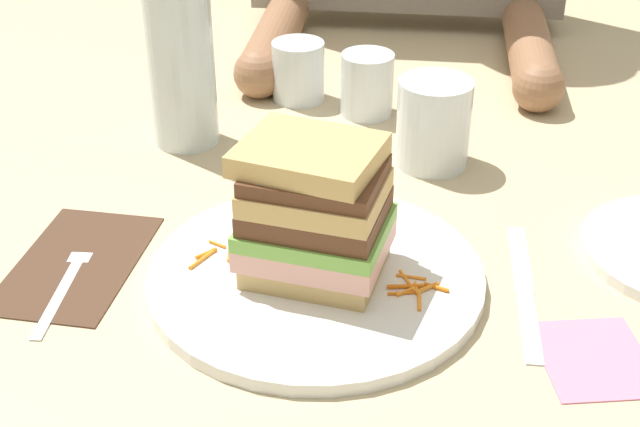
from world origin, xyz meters
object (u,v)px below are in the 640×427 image
(knife, at_px, (525,292))
(water_bottle, at_px, (178,24))
(napkin_dark, at_px, (77,262))
(empty_tumbler_0, at_px, (367,84))
(sandwich, at_px, (315,212))
(fork, at_px, (69,274))
(empty_tumbler_1, at_px, (298,71))
(napkin_pink, at_px, (594,358))
(main_plate, at_px, (316,276))
(juice_glass, at_px, (433,127))

(knife, xyz_separation_m, water_bottle, (-0.36, 0.25, 0.14))
(napkin_dark, height_order, empty_tumbler_0, empty_tumbler_0)
(sandwich, relative_size, fork, 0.83)
(empty_tumbler_1, bearing_deg, napkin_dark, -110.78)
(napkin_pink, bearing_deg, fork, 173.03)
(main_plate, height_order, empty_tumbler_1, empty_tumbler_1)
(sandwich, bearing_deg, napkin_pink, -18.25)
(main_plate, relative_size, napkin_pink, 3.08)
(fork, xyz_separation_m, empty_tumbler_1, (0.15, 0.41, 0.03))
(napkin_dark, height_order, knife, same)
(empty_tumbler_1, bearing_deg, main_plate, -79.62)
(fork, bearing_deg, empty_tumbler_0, 58.11)
(fork, height_order, juice_glass, juice_glass)
(main_plate, distance_m, empty_tumbler_0, 0.36)
(empty_tumbler_1, relative_size, napkin_pink, 0.78)
(knife, relative_size, juice_glass, 2.09)
(water_bottle, relative_size, napkin_pink, 3.19)
(main_plate, xyz_separation_m, knife, (0.18, 0.00, -0.00))
(napkin_dark, bearing_deg, empty_tumbler_0, 56.39)
(juice_glass, bearing_deg, water_bottle, 175.88)
(main_plate, distance_m, napkin_dark, 0.22)
(juice_glass, relative_size, napkin_pink, 1.01)
(knife, height_order, juice_glass, juice_glass)
(napkin_dark, distance_m, napkin_pink, 0.45)
(main_plate, bearing_deg, empty_tumbler_0, 87.26)
(sandwich, xyz_separation_m, empty_tumbler_1, (-0.07, 0.39, -0.03))
(main_plate, bearing_deg, sandwich, 138.13)
(water_bottle, bearing_deg, sandwich, -54.89)
(empty_tumbler_1, bearing_deg, napkin_pink, -57.17)
(napkin_pink, bearing_deg, empty_tumbler_0, 116.11)
(juice_glass, bearing_deg, main_plate, -112.24)
(main_plate, relative_size, fork, 1.76)
(napkin_dark, height_order, napkin_pink, same)
(knife, xyz_separation_m, juice_glass, (-0.08, 0.23, 0.04))
(sandwich, xyz_separation_m, juice_glass, (0.10, 0.24, -0.03))
(water_bottle, bearing_deg, juice_glass, -4.12)
(knife, distance_m, juice_glass, 0.25)
(napkin_dark, height_order, fork, fork)
(sandwich, distance_m, knife, 0.20)
(napkin_dark, distance_m, fork, 0.02)
(knife, xyz_separation_m, napkin_pink, (0.05, -0.08, -0.00))
(napkin_dark, bearing_deg, juice_glass, 36.67)
(knife, relative_size, empty_tumbler_0, 2.64)
(fork, distance_m, empty_tumbler_1, 0.44)
(napkin_dark, distance_m, water_bottle, 0.29)
(fork, bearing_deg, main_plate, 5.34)
(napkin_dark, bearing_deg, napkin_pink, -9.75)
(water_bottle, bearing_deg, empty_tumbler_0, 26.72)
(sandwich, height_order, napkin_dark, sandwich)
(main_plate, relative_size, empty_tumbler_0, 3.87)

